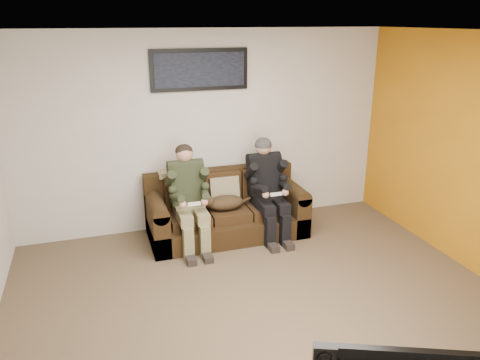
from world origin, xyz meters
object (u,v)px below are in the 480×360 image
object	(u,v)px
sofa	(225,211)
person_right	(267,183)
framed_poster	(200,70)
person_left	(188,192)
cat	(224,202)

from	to	relation	value
sofa	person_right	bearing A→B (deg)	-17.93
sofa	framed_poster	xyz separation A→B (m)	(-0.20, 0.39, 1.79)
sofa	person_right	distance (m)	0.67
person_right	framed_poster	world-z (taller)	framed_poster
person_left	framed_poster	bearing A→B (deg)	60.63
framed_poster	cat	bearing A→B (deg)	-75.83
sofa	person_left	size ratio (longest dim) A/B	1.60
person_left	person_right	world-z (taller)	person_right
person_left	cat	distance (m)	0.50
person_left	person_right	xyz separation A→B (m)	(1.03, 0.00, 0.00)
framed_poster	person_right	bearing A→B (deg)	-38.09
cat	person_left	bearing A→B (deg)	-178.87
person_left	person_right	bearing A→B (deg)	0.02
framed_poster	person_left	bearing A→B (deg)	-119.37
person_left	framed_poster	size ratio (longest dim) A/B	1.01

